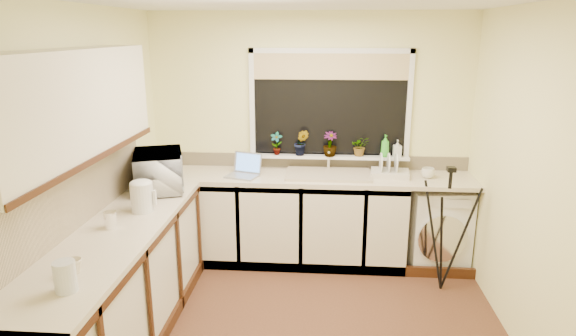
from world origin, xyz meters
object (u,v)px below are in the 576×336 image
at_px(microwave, 159,171).
at_px(plant_c, 330,144).
at_px(glass_jug, 65,277).
at_px(steel_jar, 110,220).
at_px(tripod, 446,230).
at_px(plant_d, 360,146).
at_px(laptop, 245,170).
at_px(soap_bottle_clear, 397,148).
at_px(cup_back, 428,173).
at_px(washing_machine, 436,225).
at_px(soap_bottle_green, 385,146).
at_px(cup_left, 74,266).
at_px(plant_b, 301,143).
at_px(plant_a, 276,144).
at_px(kettle, 142,197).
at_px(dish_rack, 390,173).

distance_m(microwave, plant_c, 1.67).
xyz_separation_m(glass_jug, steel_jar, (-0.14, 0.88, -0.02)).
bearing_deg(tripod, plant_d, 130.63).
xyz_separation_m(tripod, microwave, (-2.53, -0.03, 0.49)).
relative_size(laptop, glass_jug, 2.08).
bearing_deg(tripod, soap_bottle_clear, 112.34).
bearing_deg(steel_jar, laptop, 62.13).
distance_m(tripod, cup_back, 0.62).
bearing_deg(washing_machine, soap_bottle_green, 157.94).
relative_size(glass_jug, plant_c, 0.70).
bearing_deg(cup_left, tripod, 32.98).
xyz_separation_m(glass_jug, cup_left, (-0.06, 0.20, -0.04)).
relative_size(plant_b, soap_bottle_clear, 1.53).
height_order(cup_back, cup_left, cup_back).
distance_m(plant_a, plant_d, 0.84).
bearing_deg(cup_back, tripod, -79.62).
distance_m(laptop, kettle, 1.22).
xyz_separation_m(dish_rack, tripod, (0.44, -0.52, -0.35)).
xyz_separation_m(kettle, dish_rack, (2.04, 1.13, -0.09)).
bearing_deg(washing_machine, laptop, 177.45).
relative_size(plant_d, soap_bottle_green, 0.89).
height_order(dish_rack, plant_c, plant_c).
height_order(steel_jar, plant_a, plant_a).
relative_size(glass_jug, steel_jar, 1.39).
relative_size(kettle, plant_b, 0.86).
distance_m(tripod, plant_a, 1.81).
distance_m(washing_machine, tripod, 0.57).
distance_m(dish_rack, cup_left, 2.98).
bearing_deg(plant_a, soap_bottle_green, 0.09).
relative_size(washing_machine, cup_left, 8.49).
bearing_deg(microwave, plant_b, -78.19).
bearing_deg(dish_rack, steel_jar, -138.98).
distance_m(plant_a, plant_b, 0.25).
relative_size(laptop, tripod, 0.31).
height_order(plant_c, cup_back, plant_c).
xyz_separation_m(tripod, plant_a, (-1.56, 0.70, 0.59)).
relative_size(microwave, cup_back, 4.81).
bearing_deg(laptop, kettle, -102.73).
bearing_deg(laptop, glass_jug, -86.33).
xyz_separation_m(soap_bottle_green, soap_bottle_clear, (0.12, 0.00, -0.03)).
height_order(dish_rack, plant_a, plant_a).
distance_m(laptop, steel_jar, 1.58).
xyz_separation_m(tripod, cup_back, (-0.09, 0.49, 0.38)).
distance_m(microwave, soap_bottle_clear, 2.30).
relative_size(glass_jug, plant_a, 0.75).
relative_size(microwave, plant_c, 2.44).
relative_size(steel_jar, plant_a, 0.54).
height_order(tripod, glass_jug, tripod).
height_order(plant_a, plant_d, plant_a).
bearing_deg(microwave, plant_a, -71.84).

